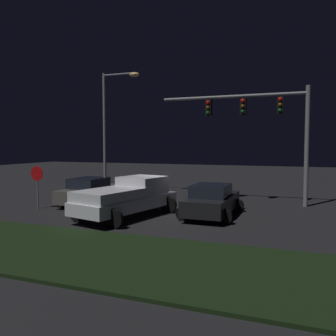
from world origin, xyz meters
The scene contains 8 objects.
ground_plane centered at (0.00, 0.00, 0.00)m, with size 80.00×80.00×0.00m, color black.
grass_median centered at (0.00, -7.82, 0.05)m, with size 20.33×4.65×0.10m, color black.
pickup_truck centered at (-1.17, -2.35, 1.00)m, with size 3.70×5.72×1.80m.
car_sedan centered at (2.41, -0.87, 0.74)m, with size 2.49×4.41×1.51m.
car_sedan_far centered at (-4.69, -0.13, 0.74)m, with size 2.51×4.42×1.51m.
traffic_signal_gantry centered at (4.11, 3.42, 4.90)m, with size 8.32×0.56×6.50m.
street_lamp_left centered at (-6.00, 4.50, 5.21)m, with size 2.78×0.44×8.26m.
stop_sign centered at (-6.58, -2.22, 1.56)m, with size 0.76×0.08×2.23m.
Camera 1 is at (6.22, -16.64, 3.33)m, focal length 37.16 mm.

